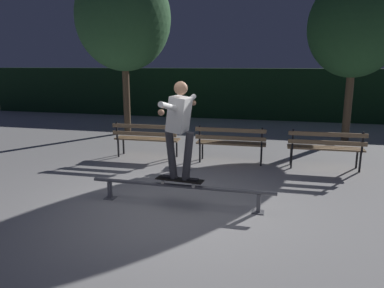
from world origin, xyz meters
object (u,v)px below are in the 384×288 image
object	(u,v)px
skateboard	(180,180)
park_bench_right_center	(326,145)
park_bench_leftmost	(146,136)
park_bench_left_center	(231,141)
skateboarder	(179,122)
tree_far_left	(123,18)
grind_rail	(180,189)
tree_far_right	(355,26)

from	to	relation	value
skateboard	park_bench_right_center	distance (m)	3.72
park_bench_leftmost	park_bench_left_center	world-z (taller)	same
skateboarder	tree_far_left	bearing A→B (deg)	120.99
park_bench_left_center	tree_far_left	size ratio (longest dim) A/B	0.30
skateboard	grind_rail	bearing A→B (deg)	0.00
skateboard	park_bench_left_center	size ratio (longest dim) A/B	0.50
grind_rail	skateboarder	xyz separation A→B (m)	(-0.01, -0.00, 1.08)
park_bench_right_center	grind_rail	bearing A→B (deg)	-132.15
grind_rail	park_bench_right_center	world-z (taller)	park_bench_right_center
grind_rail	tree_far_right	distance (m)	7.66
park_bench_left_center	tree_far_right	bearing A→B (deg)	48.55
skateboarder	park_bench_left_center	xyz separation A→B (m)	(0.43, 2.75, -0.83)
park_bench_right_center	tree_far_right	xyz separation A→B (m)	(0.93, 3.40, 2.76)
park_bench_right_center	skateboard	bearing A→B (deg)	-132.29
skateboarder	park_bench_left_center	bearing A→B (deg)	81.06
grind_rail	skateboarder	distance (m)	1.08
park_bench_left_center	grind_rail	bearing A→B (deg)	-98.76
skateboard	park_bench_right_center	bearing A→B (deg)	47.71
skateboarder	tree_far_right	size ratio (longest dim) A/B	0.33
park_bench_right_center	tree_far_right	size ratio (longest dim) A/B	0.34
skateboarder	park_bench_left_center	distance (m)	2.91
park_bench_left_center	skateboard	bearing A→B (deg)	-99.00
tree_far_right	park_bench_right_center	bearing A→B (deg)	-105.33
skateboard	skateboarder	bearing A→B (deg)	-6.07
skateboard	park_bench_right_center	xyz separation A→B (m)	(2.50, 2.75, 0.11)
skateboard	tree_far_left	distance (m)	7.47
skateboarder	tree_far_left	world-z (taller)	tree_far_left
park_bench_leftmost	tree_far_left	xyz separation A→B (m)	(-1.83, 3.02, 3.13)
park_bench_leftmost	tree_far_right	distance (m)	6.69
grind_rail	skateboard	world-z (taller)	skateboard
park_bench_leftmost	park_bench_right_center	bearing A→B (deg)	0.00
grind_rail	park_bench_right_center	xyz separation A→B (m)	(2.49, 2.75, 0.26)
tree_far_left	grind_rail	bearing A→B (deg)	-58.94
skateboard	tree_far_left	bearing A→B (deg)	120.97
skateboard	tree_far_right	size ratio (longest dim) A/B	0.17
skateboarder	park_bench_right_center	xyz separation A→B (m)	(2.50, 2.75, -0.83)
skateboarder	park_bench_right_center	world-z (taller)	skateboarder
grind_rail	skateboarder	size ratio (longest dim) A/B	1.96
park_bench_leftmost	tree_far_right	xyz separation A→B (m)	(5.07, 3.40, 2.76)
skateboard	tree_far_right	distance (m)	7.61
skateboard	park_bench_left_center	world-z (taller)	park_bench_left_center
park_bench_left_center	park_bench_right_center	world-z (taller)	same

